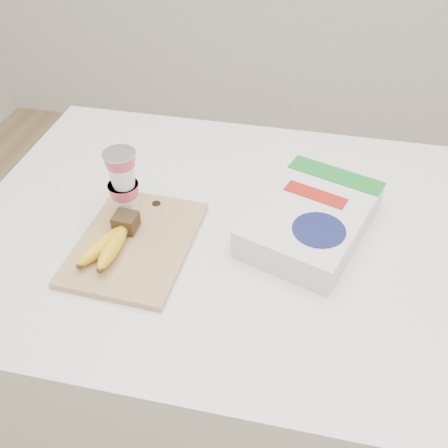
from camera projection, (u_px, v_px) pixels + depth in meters
name	position (u px, v px, depth m)	size (l,w,h in m)	color
room	(273.00, 67.00, 0.84)	(4.00, 4.00, 4.00)	tan
table	(253.00, 358.00, 1.41)	(1.31, 0.87, 0.98)	white
cutting_board	(136.00, 243.00, 1.05)	(0.23, 0.31, 0.02)	tan
bananas	(111.00, 241.00, 1.01)	(0.09, 0.17, 0.05)	#382816
yogurt_stack	(123.00, 182.00, 1.05)	(0.07, 0.07, 0.16)	white
cereal_box	(311.00, 219.00, 1.06)	(0.31, 0.37, 0.07)	silver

